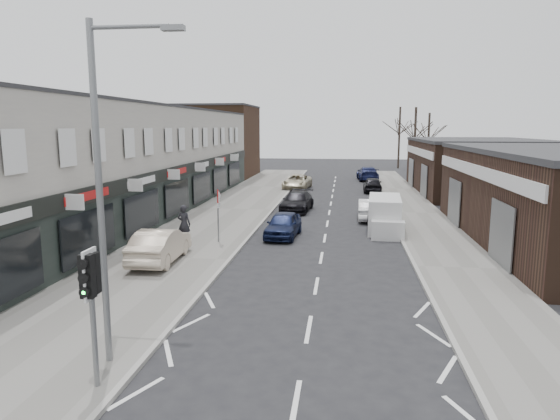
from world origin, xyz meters
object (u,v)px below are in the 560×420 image
(warning_sign, at_px, (219,200))
(parked_car_left_a, at_px, (283,225))
(traffic_light, at_px, (91,286))
(parked_car_left_b, at_px, (297,202))
(sedan_on_pavement, at_px, (160,245))
(parked_car_right_b, at_px, (373,185))
(white_van, at_px, (385,215))
(parked_car_left_c, at_px, (297,182))
(street_lamp, at_px, (106,177))
(pedestrian, at_px, (184,224))
(parked_car_right_a, at_px, (370,209))
(parked_car_right_c, at_px, (368,173))

(warning_sign, xyz_separation_m, parked_car_left_a, (2.96, 2.04, -1.54))
(traffic_light, xyz_separation_m, parked_car_left_b, (2.16, 24.31, -1.75))
(sedan_on_pavement, bearing_deg, parked_car_right_b, -114.02)
(warning_sign, xyz_separation_m, white_van, (8.39, 4.24, -1.30))
(traffic_light, distance_m, white_van, 19.84)
(warning_sign, relative_size, sedan_on_pavement, 0.62)
(parked_car_left_c, bearing_deg, white_van, -65.12)
(traffic_light, distance_m, warning_sign, 14.04)
(street_lamp, bearing_deg, parked_car_right_b, 76.75)
(street_lamp, distance_m, sedan_on_pavement, 9.88)
(warning_sign, bearing_deg, parked_car_left_a, 34.55)
(parked_car_right_b, bearing_deg, warning_sign, 69.04)
(warning_sign, xyz_separation_m, parked_car_left_b, (2.92, 10.29, -1.54))
(parked_car_left_c, bearing_deg, parked_car_left_a, -81.54)
(parked_car_left_c, distance_m, parked_car_right_b, 7.05)
(white_van, xyz_separation_m, sedan_on_pavement, (-9.95, -8.18, -0.06))
(white_van, xyz_separation_m, pedestrian, (-10.06, -4.63, 0.16))
(parked_car_left_b, bearing_deg, warning_sign, -100.85)
(parked_car_right_a, bearing_deg, white_van, 102.07)
(parked_car_right_c, bearing_deg, parked_car_right_b, 87.01)
(parked_car_left_b, bearing_deg, parked_car_right_b, 67.45)
(street_lamp, bearing_deg, parked_car_left_c, 88.19)
(parked_car_left_a, bearing_deg, traffic_light, -93.35)
(white_van, relative_size, parked_car_left_b, 1.09)
(sedan_on_pavement, relative_size, parked_car_right_a, 1.10)
(white_van, height_order, sedan_on_pavement, white_van)
(street_lamp, distance_m, pedestrian, 13.11)
(parked_car_left_b, height_order, parked_car_right_a, parked_car_left_b)
(street_lamp, bearing_deg, white_van, 65.52)
(parked_car_left_b, height_order, parked_car_left_c, parked_car_left_c)
(parked_car_left_b, distance_m, parked_car_right_a, 5.46)
(sedan_on_pavement, xyz_separation_m, parked_car_left_a, (4.52, 5.98, -0.18))
(parked_car_right_c, bearing_deg, warning_sign, 71.55)
(parked_car_right_b, bearing_deg, street_lamp, 77.92)
(pedestrian, bearing_deg, parked_car_right_b, -104.05)
(parked_car_right_b, bearing_deg, parked_car_left_a, 74.68)
(white_van, height_order, parked_car_left_a, white_van)
(street_lamp, height_order, parked_car_left_c, street_lamp)
(warning_sign, height_order, parked_car_left_b, warning_sign)
(parked_car_right_b, bearing_deg, parked_car_left_b, 63.62)
(parked_car_right_a, bearing_deg, sedan_on_pavement, 52.75)
(street_lamp, xyz_separation_m, sedan_on_pavement, (-2.19, 8.86, -3.78))
(parked_car_left_a, distance_m, parked_car_right_a, 7.42)
(parked_car_right_b, relative_size, parked_car_right_c, 0.76)
(sedan_on_pavement, bearing_deg, parked_car_right_c, -108.14)
(pedestrian, xyz_separation_m, parked_car_left_a, (4.62, 2.43, -0.40))
(warning_sign, distance_m, sedan_on_pavement, 4.45)
(sedan_on_pavement, bearing_deg, traffic_light, 100.99)
(parked_car_left_a, bearing_deg, parked_car_right_c, 83.43)
(parked_car_left_b, distance_m, parked_car_left_c, 12.48)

